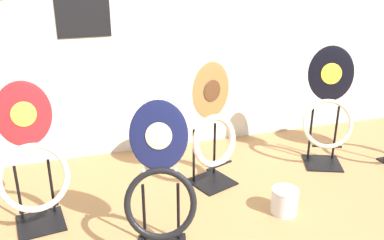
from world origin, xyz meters
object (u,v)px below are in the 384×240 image
toilet_seat_display_jazz_black (328,110)px  paint_can (284,200)px  toilet_seat_display_woodgrain (213,133)px  toilet_seat_display_navy_moon (160,191)px  toilet_seat_display_crimson_swirl (32,166)px

toilet_seat_display_jazz_black → paint_can: bearing=-139.9°
toilet_seat_display_jazz_black → toilet_seat_display_woodgrain: toilet_seat_display_jazz_black is taller
paint_can → toilet_seat_display_navy_moon: bearing=-171.7°
toilet_seat_display_navy_moon → toilet_seat_display_woodgrain: (0.53, 0.62, 0.01)m
toilet_seat_display_woodgrain → paint_can: (0.31, -0.49, -0.31)m
toilet_seat_display_crimson_swirl → toilet_seat_display_navy_moon: bearing=-35.2°
toilet_seat_display_navy_moon → paint_can: size_ratio=4.93×
toilet_seat_display_navy_moon → toilet_seat_display_crimson_swirl: toilet_seat_display_crimson_swirl is taller
toilet_seat_display_jazz_black → toilet_seat_display_crimson_swirl: bearing=-175.0°
toilet_seat_display_navy_moon → paint_can: bearing=8.3°
toilet_seat_display_navy_moon → toilet_seat_display_woodgrain: toilet_seat_display_woodgrain is taller
toilet_seat_display_jazz_black → paint_can: toilet_seat_display_jazz_black is taller
toilet_seat_display_jazz_black → toilet_seat_display_crimson_swirl: (-2.14, -0.19, -0.05)m
toilet_seat_display_crimson_swirl → toilet_seat_display_woodgrain: size_ratio=1.00×
toilet_seat_display_crimson_swirl → toilet_seat_display_jazz_black: bearing=5.0°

